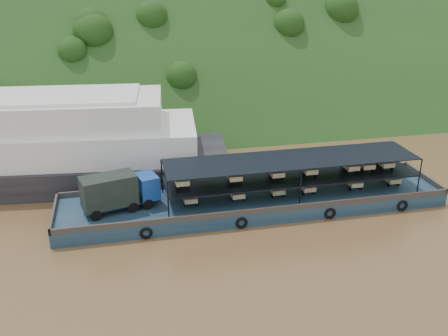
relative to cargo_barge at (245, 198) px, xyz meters
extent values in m
plane|color=brown|center=(0.59, -0.58, -1.12)|extent=(160.00, 160.00, 0.00)
cube|color=#1C3A15|center=(0.59, 35.42, -1.12)|extent=(140.00, 39.60, 39.60)
cube|color=#122A42|center=(0.80, 0.02, -0.52)|extent=(35.00, 7.00, 1.20)
cube|color=#592D19|center=(0.80, 3.42, 0.33)|extent=(35.00, 0.20, 0.50)
cube|color=#592D19|center=(0.80, -3.38, 0.33)|extent=(35.00, 0.20, 0.50)
cube|color=#592D19|center=(18.20, 0.02, 0.33)|extent=(0.20, 7.00, 0.50)
cube|color=#592D19|center=(-16.60, 0.02, 0.33)|extent=(0.20, 7.00, 0.50)
torus|color=black|center=(-9.20, -3.53, -0.57)|extent=(1.06, 0.26, 1.06)
torus|color=black|center=(-1.20, -3.53, -0.57)|extent=(1.06, 0.26, 1.06)
torus|color=black|center=(6.80, -3.53, -0.57)|extent=(1.06, 0.26, 1.06)
torus|color=black|center=(13.80, -3.53, -0.57)|extent=(1.06, 0.26, 1.06)
cylinder|color=black|center=(-13.11, -1.63, 0.55)|extent=(0.99, 0.56, 0.94)
cylinder|color=black|center=(-13.62, 0.27, 0.55)|extent=(0.99, 0.56, 0.94)
cylinder|color=black|center=(-10.03, -0.80, 0.55)|extent=(0.99, 0.56, 0.94)
cylinder|color=black|center=(-10.54, 1.10, 0.55)|extent=(0.99, 0.56, 0.94)
cylinder|color=black|center=(-8.77, -0.46, 0.55)|extent=(0.99, 0.56, 0.94)
cylinder|color=black|center=(-9.28, 1.44, 0.55)|extent=(0.99, 0.56, 0.94)
cube|color=black|center=(-11.01, -0.05, 0.69)|extent=(6.68, 3.64, 0.19)
cube|color=#153F94|center=(-8.66, 0.59, 1.76)|extent=(2.12, 2.58, 2.06)
cube|color=black|center=(-7.89, 0.79, 2.14)|extent=(0.54, 1.82, 0.84)
cube|color=black|center=(-11.91, -0.29, 2.04)|extent=(4.92, 3.34, 2.62)
cube|color=black|center=(4.30, 0.02, 1.74)|extent=(23.00, 5.00, 0.12)
cube|color=black|center=(4.30, 0.02, 3.38)|extent=(23.00, 5.00, 0.08)
cylinder|color=black|center=(-7.20, -2.48, 1.73)|extent=(0.12, 0.12, 3.30)
cylinder|color=black|center=(-7.20, 2.52, 1.73)|extent=(0.12, 0.12, 3.30)
cylinder|color=black|center=(4.30, -2.48, 1.73)|extent=(0.12, 0.12, 3.30)
cylinder|color=black|center=(4.30, 2.52, 1.73)|extent=(0.12, 0.12, 3.30)
cylinder|color=black|center=(15.80, -2.48, 1.73)|extent=(0.12, 0.12, 3.30)
cylinder|color=black|center=(15.80, 2.52, 1.73)|extent=(0.12, 0.12, 3.30)
cylinder|color=black|center=(-5.08, 1.07, 0.34)|extent=(0.12, 0.52, 0.52)
cylinder|color=black|center=(-5.58, -0.73, 0.34)|extent=(0.14, 0.52, 0.52)
cylinder|color=black|center=(-4.58, -0.73, 0.34)|extent=(0.14, 0.52, 0.52)
cube|color=#C6B28C|center=(-5.08, -0.38, 0.68)|extent=(1.15, 1.50, 0.44)
cube|color=red|center=(-5.08, 0.77, 0.86)|extent=(0.55, 0.80, 0.80)
cube|color=red|center=(-5.08, 0.57, 1.36)|extent=(0.50, 0.10, 0.10)
cylinder|color=black|center=(-0.82, 1.07, 0.34)|extent=(0.12, 0.52, 0.52)
cylinder|color=black|center=(-1.32, -0.73, 0.34)|extent=(0.14, 0.52, 0.52)
cylinder|color=black|center=(-0.32, -0.73, 0.34)|extent=(0.14, 0.52, 0.52)
cube|color=beige|center=(-0.82, -0.38, 0.68)|extent=(1.15, 1.50, 0.44)
cube|color=#AB280B|center=(-0.82, 0.77, 0.86)|extent=(0.55, 0.80, 0.80)
cube|color=#AB280B|center=(-0.82, 0.57, 1.36)|extent=(0.50, 0.10, 0.10)
cylinder|color=black|center=(2.89, 1.07, 0.34)|extent=(0.12, 0.52, 0.52)
cylinder|color=black|center=(2.39, -0.73, 0.34)|extent=(0.14, 0.52, 0.52)
cylinder|color=black|center=(3.39, -0.73, 0.34)|extent=(0.14, 0.52, 0.52)
cube|color=#BBB384|center=(2.89, -0.38, 0.68)|extent=(1.15, 1.50, 0.44)
cube|color=#AD0B23|center=(2.89, 0.77, 0.86)|extent=(0.55, 0.80, 0.80)
cube|color=#AD0B23|center=(2.89, 0.57, 1.36)|extent=(0.50, 0.10, 0.10)
cylinder|color=black|center=(5.83, 1.07, 0.34)|extent=(0.12, 0.52, 0.52)
cylinder|color=black|center=(5.33, -0.73, 0.34)|extent=(0.14, 0.52, 0.52)
cylinder|color=black|center=(6.33, -0.73, 0.34)|extent=(0.14, 0.52, 0.52)
cube|color=beige|center=(5.83, -0.38, 0.68)|extent=(1.15, 1.50, 0.44)
cube|color=red|center=(5.83, 0.77, 0.86)|extent=(0.55, 0.80, 0.80)
cube|color=red|center=(5.83, 0.57, 1.36)|extent=(0.50, 0.10, 0.10)
cylinder|color=black|center=(10.48, 1.07, 0.34)|extent=(0.12, 0.52, 0.52)
cylinder|color=black|center=(9.98, -0.73, 0.34)|extent=(0.14, 0.52, 0.52)
cylinder|color=black|center=(10.98, -0.73, 0.34)|extent=(0.14, 0.52, 0.52)
cube|color=beige|center=(10.48, -0.38, 0.68)|extent=(1.15, 1.50, 0.44)
cube|color=red|center=(10.48, 0.77, 0.86)|extent=(0.55, 0.80, 0.80)
cube|color=red|center=(10.48, 0.57, 1.36)|extent=(0.50, 0.10, 0.10)
cylinder|color=black|center=(14.38, 1.07, 0.34)|extent=(0.12, 0.52, 0.52)
cylinder|color=black|center=(13.88, -0.73, 0.34)|extent=(0.14, 0.52, 0.52)
cylinder|color=black|center=(14.88, -0.73, 0.34)|extent=(0.14, 0.52, 0.52)
cube|color=#BFBA87|center=(14.38, -0.38, 0.68)|extent=(1.15, 1.50, 0.44)
cube|color=#AF0B13|center=(14.38, 0.77, 0.86)|extent=(0.55, 0.80, 0.80)
cube|color=#AF0B13|center=(14.38, 0.57, 1.36)|extent=(0.50, 0.10, 0.10)
cylinder|color=black|center=(-5.73, 1.07, 2.06)|extent=(0.12, 0.52, 0.52)
cylinder|color=black|center=(-6.23, -0.73, 2.06)|extent=(0.14, 0.52, 0.52)
cylinder|color=black|center=(-5.23, -0.73, 2.06)|extent=(0.14, 0.52, 0.52)
cube|color=beige|center=(-5.73, -0.38, 2.40)|extent=(1.15, 1.50, 0.44)
cube|color=red|center=(-5.73, 0.77, 2.58)|extent=(0.55, 0.80, 0.80)
cube|color=red|center=(-5.73, 0.57, 3.08)|extent=(0.50, 0.10, 0.10)
cylinder|color=black|center=(-1.09, 1.07, 2.06)|extent=(0.12, 0.52, 0.52)
cylinder|color=black|center=(-1.59, -0.73, 2.06)|extent=(0.14, 0.52, 0.52)
cylinder|color=black|center=(-0.59, -0.73, 2.06)|extent=(0.14, 0.52, 0.52)
cube|color=beige|center=(-1.09, -0.38, 2.40)|extent=(1.15, 1.50, 0.44)
cube|color=#194098|center=(-1.09, 0.77, 2.58)|extent=(0.55, 0.80, 0.80)
cube|color=#194098|center=(-1.09, 0.57, 3.08)|extent=(0.50, 0.10, 0.10)
cylinder|color=black|center=(2.76, 1.07, 2.06)|extent=(0.12, 0.52, 0.52)
cylinder|color=black|center=(2.26, -0.73, 2.06)|extent=(0.14, 0.52, 0.52)
cylinder|color=black|center=(3.26, -0.73, 2.06)|extent=(0.14, 0.52, 0.52)
cube|color=#CBB48F|center=(2.76, -0.38, 2.40)|extent=(1.15, 1.50, 0.44)
cube|color=red|center=(2.76, 0.77, 2.58)|extent=(0.55, 0.80, 0.80)
cube|color=red|center=(2.76, 0.57, 3.08)|extent=(0.50, 0.10, 0.10)
cylinder|color=black|center=(5.89, 1.07, 2.06)|extent=(0.12, 0.52, 0.52)
cylinder|color=black|center=(5.39, -0.73, 2.06)|extent=(0.14, 0.52, 0.52)
cylinder|color=black|center=(6.39, -0.73, 2.06)|extent=(0.14, 0.52, 0.52)
cube|color=#CABD8F|center=(5.89, -0.38, 2.40)|extent=(1.15, 1.50, 0.44)
cube|color=#BFB887|center=(5.89, 0.77, 2.58)|extent=(0.55, 0.80, 0.80)
cube|color=#BFB887|center=(5.89, 0.57, 3.08)|extent=(0.50, 0.10, 0.10)
cylinder|color=black|center=(9.97, 1.07, 2.06)|extent=(0.12, 0.52, 0.52)
cylinder|color=black|center=(9.47, -0.73, 2.06)|extent=(0.14, 0.52, 0.52)
cylinder|color=black|center=(10.47, -0.73, 2.06)|extent=(0.14, 0.52, 0.52)
cube|color=#C0B787|center=(9.97, -0.38, 2.40)|extent=(1.15, 1.50, 0.44)
cube|color=red|center=(9.97, 0.77, 2.58)|extent=(0.55, 0.80, 0.80)
cube|color=red|center=(9.97, 0.57, 3.08)|extent=(0.50, 0.10, 0.10)
cylinder|color=black|center=(13.48, 1.07, 2.06)|extent=(0.12, 0.52, 0.52)
cylinder|color=black|center=(12.98, -0.73, 2.06)|extent=(0.14, 0.52, 0.52)
cylinder|color=black|center=(13.98, -0.73, 2.06)|extent=(0.14, 0.52, 0.52)
cube|color=#C5B58B|center=(13.48, -0.38, 2.40)|extent=(1.15, 1.50, 0.44)
cube|color=tan|center=(13.48, 0.77, 2.58)|extent=(0.55, 0.80, 0.80)
cube|color=tan|center=(13.48, 0.57, 3.08)|extent=(0.50, 0.10, 0.10)
cylinder|color=black|center=(11.51, 1.07, 2.06)|extent=(0.12, 0.52, 0.52)
cylinder|color=black|center=(11.01, -0.73, 2.06)|extent=(0.14, 0.52, 0.52)
cylinder|color=black|center=(12.01, -0.73, 2.06)|extent=(0.14, 0.52, 0.52)
cube|color=#C5B58B|center=(11.51, -0.38, 2.40)|extent=(1.15, 1.50, 0.44)
cube|color=tan|center=(11.51, 0.77, 2.58)|extent=(0.55, 0.80, 0.80)
cube|color=tan|center=(11.51, 0.57, 3.08)|extent=(0.50, 0.10, 0.10)
cube|color=black|center=(-21.82, 11.27, 0.21)|extent=(45.39, 15.83, 2.67)
cube|color=white|center=(-21.82, 11.27, 3.10)|extent=(38.64, 14.00, 3.11)
cube|color=white|center=(-21.82, 11.27, 6.10)|extent=(31.89, 12.18, 2.89)
camera|label=1|loc=(-10.65, -39.43, 19.72)|focal=40.00mm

